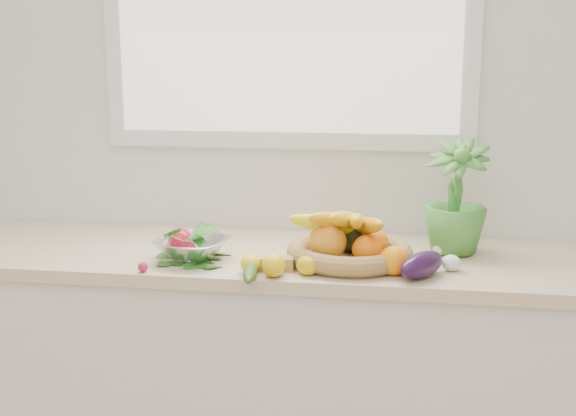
# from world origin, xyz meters

# --- Properties ---
(back_wall) EXTENTS (4.50, 0.02, 2.70)m
(back_wall) POSITION_xyz_m (0.00, 2.25, 1.35)
(back_wall) COLOR white
(back_wall) RESTS_ON ground
(counter_cabinet) EXTENTS (2.20, 0.58, 0.86)m
(counter_cabinet) POSITION_xyz_m (0.00, 1.95, 0.43)
(counter_cabinet) COLOR silver
(counter_cabinet) RESTS_ON ground
(countertop) EXTENTS (2.24, 0.62, 0.04)m
(countertop) POSITION_xyz_m (0.00, 1.95, 0.88)
(countertop) COLOR beige
(countertop) RESTS_ON counter_cabinet
(orange_loose) EXTENTS (0.10, 0.10, 0.09)m
(orange_loose) POSITION_xyz_m (0.39, 1.75, 0.94)
(orange_loose) COLOR orange
(orange_loose) RESTS_ON countertop
(lemon_a) EXTENTS (0.08, 0.09, 0.07)m
(lemon_a) POSITION_xyz_m (0.05, 1.69, 0.93)
(lemon_a) COLOR yellow
(lemon_a) RESTS_ON countertop
(lemon_b) EXTENTS (0.06, 0.07, 0.06)m
(lemon_b) POSITION_xyz_m (-0.03, 1.71, 0.93)
(lemon_b) COLOR yellow
(lemon_b) RESTS_ON countertop
(lemon_c) EXTENTS (0.09, 0.09, 0.06)m
(lemon_c) POSITION_xyz_m (0.14, 1.71, 0.93)
(lemon_c) COLOR gold
(lemon_c) RESTS_ON countertop
(apple) EXTENTS (0.10, 0.10, 0.08)m
(apple) POSITION_xyz_m (-0.29, 1.87, 0.94)
(apple) COLOR red
(apple) RESTS_ON countertop
(ginger) EXTENTS (0.12, 0.06, 0.04)m
(ginger) POSITION_xyz_m (0.03, 1.75, 0.92)
(ginger) COLOR tan
(ginger) RESTS_ON countertop
(garlic_a) EXTENTS (0.07, 0.07, 0.05)m
(garlic_a) POSITION_xyz_m (0.55, 1.82, 0.92)
(garlic_a) COLOR white
(garlic_a) RESTS_ON countertop
(garlic_b) EXTENTS (0.06, 0.06, 0.04)m
(garlic_b) POSITION_xyz_m (0.53, 1.99, 0.92)
(garlic_b) COLOR silver
(garlic_b) RESTS_ON countertop
(garlic_c) EXTENTS (0.06, 0.06, 0.04)m
(garlic_c) POSITION_xyz_m (0.13, 1.85, 0.92)
(garlic_c) COLOR silver
(garlic_c) RESTS_ON countertop
(eggplant) EXTENTS (0.17, 0.20, 0.08)m
(eggplant) POSITION_xyz_m (0.47, 1.74, 0.94)
(eggplant) COLOR #250D32
(eggplant) RESTS_ON countertop
(cucumber) EXTENTS (0.07, 0.22, 0.04)m
(cucumber) POSITION_xyz_m (-0.02, 1.67, 0.92)
(cucumber) COLOR #285B1A
(cucumber) RESTS_ON countertop
(radish) EXTENTS (0.03, 0.03, 0.03)m
(radish) POSITION_xyz_m (-0.34, 1.67, 0.91)
(radish) COLOR red
(radish) RESTS_ON countertop
(potted_herb) EXTENTS (0.23, 0.23, 0.36)m
(potted_herb) POSITION_xyz_m (0.57, 2.02, 1.09)
(potted_herb) COLOR #459335
(potted_herb) RESTS_ON countertop
(fruit_basket) EXTENTS (0.48, 0.48, 0.19)m
(fruit_basket) POSITION_xyz_m (0.25, 1.87, 0.95)
(fruit_basket) COLOR #A8884A
(fruit_basket) RESTS_ON countertop
(colander_with_spinach) EXTENTS (0.27, 0.27, 0.12)m
(colander_with_spinach) POSITION_xyz_m (-0.23, 1.81, 0.96)
(colander_with_spinach) COLOR silver
(colander_with_spinach) RESTS_ON countertop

